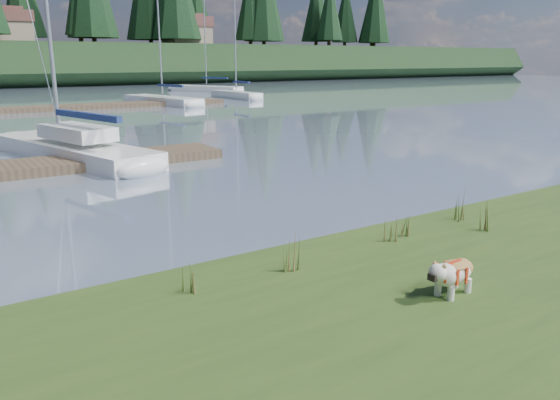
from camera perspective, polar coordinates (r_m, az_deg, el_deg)
ground at (r=39.02m, az=-26.77°, el=8.15°), size 200.00×200.00×0.00m
bank at (r=6.11m, az=23.83°, el=-17.97°), size 60.00×9.00×0.35m
bulldog at (r=7.46m, az=17.64°, el=-7.14°), size 0.85×0.41×0.51m
sailboat_main at (r=20.59m, az=-21.87°, el=5.39°), size 4.24×9.50×13.40m
dock_far at (r=39.29m, az=-23.89°, el=8.71°), size 26.00×2.20×0.30m
sailboat_bg_3 at (r=43.08m, az=-12.75°, el=10.23°), size 3.59×9.17×13.11m
sailboat_bg_4 at (r=48.39m, az=-4.98°, el=10.97°), size 1.75×7.04×10.39m
sailboat_bg_5 at (r=58.44m, az=-8.30°, el=11.48°), size 5.64×8.86×12.78m
weed_0 at (r=7.90m, az=1.08°, el=-5.67°), size 0.17×0.14×0.60m
weed_1 at (r=9.31m, az=11.44°, el=-3.19°), size 0.17×0.14×0.46m
weed_2 at (r=10.37m, az=20.76°, el=-1.74°), size 0.17×0.14×0.58m
weed_3 at (r=7.31m, az=-9.16°, el=-8.05°), size 0.17×0.14×0.48m
weed_4 at (r=9.66m, az=13.08°, el=-2.54°), size 0.17×0.14×0.50m
weed_5 at (r=10.88m, az=18.16°, el=-0.63°), size 0.17×0.14×0.64m
mud_lip at (r=8.97m, az=-0.42°, el=-6.79°), size 60.00×0.50×0.14m
conifer_5 at (r=81.35m, az=-20.40°, el=19.02°), size 3.96×3.96×10.35m
conifer_7 at (r=92.64m, az=-3.15°, el=20.06°), size 5.28×5.28×13.20m
conifer_8 at (r=96.58m, az=5.21°, el=19.39°), size 4.62×4.62×11.77m
conifer_9 at (r=107.39m, az=9.96°, el=19.48°), size 5.94×5.94×14.62m
house_1 at (r=80.41m, az=-26.82°, el=15.93°), size 6.30×5.30×4.65m
house_2 at (r=85.04m, az=-9.72°, el=17.08°), size 6.30×5.30×4.65m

